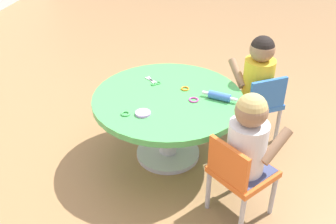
{
  "coord_description": "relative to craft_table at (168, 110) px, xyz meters",
  "views": [
    {
      "loc": [
        -2.12,
        -0.46,
        1.75
      ],
      "look_at": [
        0.0,
        0.0,
        0.36
      ],
      "focal_mm": 41.9,
      "sensor_mm": 36.0,
      "label": 1
    }
  ],
  "objects": [
    {
      "name": "cookie_cutter_1",
      "position": [
        -0.26,
        0.2,
        0.11
      ],
      "size": [
        0.06,
        0.06,
        0.01
      ],
      "primitive_type": "torus",
      "color": "#4CB259",
      "rests_on": "craft_table"
    },
    {
      "name": "seated_child_right",
      "position": [
        0.37,
        -0.56,
        0.16
      ],
      "size": [
        0.44,
        0.41,
        0.51
      ],
      "color": "#3F4772",
      "rests_on": "ground"
    },
    {
      "name": "child_chair_right",
      "position": [
        0.33,
        -0.58,
        -0.07
      ],
      "size": [
        0.41,
        0.41,
        0.54
      ],
      "color": "#B7B7BC",
      "rests_on": "ground"
    },
    {
      "name": "seated_child_left",
      "position": [
        -0.42,
        -0.52,
        0.16
      ],
      "size": [
        0.44,
        0.43,
        0.51
      ],
      "color": "#3F4772",
      "rests_on": "ground"
    },
    {
      "name": "child_chair_left",
      "position": [
        -0.45,
        -0.5,
        -0.07
      ],
      "size": [
        0.42,
        0.42,
        0.54
      ],
      "color": "#B7B7BC",
      "rests_on": "ground"
    },
    {
      "name": "cookie_cutter_2",
      "position": [
        -0.01,
        -0.17,
        0.11
      ],
      "size": [
        0.06,
        0.06,
        0.01
      ],
      "primitive_type": "torus",
      "color": "#D83FA5",
      "rests_on": "craft_table"
    },
    {
      "name": "cookie_cutter_0",
      "position": [
        0.12,
        -0.09,
        0.11
      ],
      "size": [
        0.06,
        0.06,
        0.01
      ],
      "primitive_type": "torus",
      "color": "orange",
      "rests_on": "craft_table"
    },
    {
      "name": "rolling_pin",
      "position": [
        0.03,
        -0.33,
        0.13
      ],
      "size": [
        0.08,
        0.23,
        0.05
      ],
      "color": "#3F72CC",
      "rests_on": "craft_table"
    },
    {
      "name": "craft_scissors",
      "position": [
        0.16,
        0.14,
        0.1
      ],
      "size": [
        0.13,
        0.13,
        0.01
      ],
      "color": "silver",
      "rests_on": "craft_table"
    },
    {
      "name": "playdough_blob_0",
      "position": [
        -0.24,
        0.1,
        0.11
      ],
      "size": [
        0.09,
        0.09,
        0.02
      ],
      "primitive_type": "cylinder",
      "color": "#CC99E5",
      "rests_on": "craft_table"
    },
    {
      "name": "ground_plane",
      "position": [
        0.0,
        0.0,
        -0.37
      ],
      "size": [
        10.0,
        10.0,
        0.0
      ],
      "primitive_type": "plane",
      "color": "#9E7247"
    },
    {
      "name": "craft_table",
      "position": [
        0.0,
        0.0,
        0.0
      ],
      "size": [
        0.98,
        0.98,
        0.47
      ],
      "color": "silver",
      "rests_on": "ground"
    }
  ]
}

